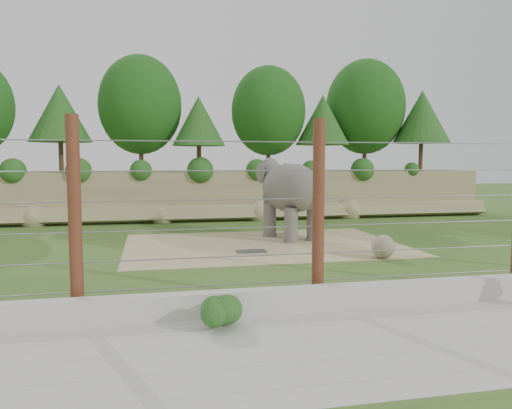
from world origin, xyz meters
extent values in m
plane|color=#31611F|center=(0.00, 0.00, 0.00)|extent=(90.00, 90.00, 0.00)
cube|color=#8E7D5A|center=(0.00, 13.00, 1.25)|extent=(30.00, 4.00, 2.50)
cube|color=#8E7D5A|center=(0.00, 10.70, 0.35)|extent=(30.00, 1.37, 1.07)
cylinder|color=#3F2B19|center=(-8.00, 12.50, 3.29)|extent=(0.24, 0.24, 1.58)
sphere|color=#124012|center=(-8.00, 12.50, 5.42)|extent=(3.60, 3.60, 3.60)
cylinder|color=#3F2B19|center=(-4.00, 13.00, 3.46)|extent=(0.24, 0.24, 1.92)
sphere|color=#124012|center=(-4.00, 13.00, 6.07)|extent=(4.40, 4.40, 4.40)
cylinder|color=#3F2B19|center=(-1.00, 11.80, 3.20)|extent=(0.24, 0.24, 1.40)
sphere|color=#124012|center=(-1.00, 11.80, 5.10)|extent=(3.20, 3.20, 3.20)
cylinder|color=#3F2B19|center=(3.00, 12.80, 3.41)|extent=(0.24, 0.24, 1.82)
sphere|color=#124012|center=(3.00, 12.80, 5.88)|extent=(4.16, 4.16, 4.16)
cylinder|color=#3F2B19|center=(6.00, 12.20, 3.25)|extent=(0.24, 0.24, 1.50)
sphere|color=#124012|center=(6.00, 12.20, 5.29)|extent=(3.44, 3.44, 3.44)
cylinder|color=#3F2B19|center=(9.00, 13.20, 3.51)|extent=(0.24, 0.24, 2.03)
sphere|color=#124012|center=(9.00, 13.20, 6.27)|extent=(4.64, 4.64, 4.64)
cylinder|color=#3F2B19|center=(12.00, 12.00, 3.32)|extent=(0.24, 0.24, 1.64)
sphere|color=#124012|center=(12.00, 12.00, 5.55)|extent=(3.76, 3.76, 3.76)
cube|color=tan|center=(0.50, 3.00, 0.01)|extent=(10.00, 7.00, 0.02)
cube|color=#262628|center=(-0.23, 1.70, 0.04)|extent=(1.00, 0.60, 0.03)
sphere|color=gray|center=(3.62, -0.30, 0.39)|extent=(0.75, 0.75, 0.75)
cube|color=beige|center=(0.00, -5.00, 0.25)|extent=(26.00, 0.35, 0.50)
cube|color=beige|center=(0.00, -7.00, 0.01)|extent=(26.00, 4.00, 0.01)
cylinder|color=#5C251A|center=(-5.00, -4.50, 2.00)|extent=(0.26, 0.26, 4.00)
cylinder|color=#5C251A|center=(0.00, -4.50, 2.00)|extent=(0.26, 0.26, 4.00)
cylinder|color=gray|center=(0.00, -4.50, 0.50)|extent=(20.00, 0.02, 0.02)
cylinder|color=gray|center=(0.00, -4.50, 1.10)|extent=(20.00, 0.02, 0.02)
cylinder|color=gray|center=(0.00, -4.50, 1.70)|extent=(20.00, 0.02, 0.02)
cylinder|color=gray|center=(0.00, -4.50, 2.30)|extent=(20.00, 0.02, 0.02)
cylinder|color=gray|center=(0.00, -4.50, 2.90)|extent=(20.00, 0.02, 0.02)
cylinder|color=gray|center=(0.00, -4.50, 3.50)|extent=(20.00, 0.02, 0.02)
sphere|color=#175217|center=(-2.35, -5.80, 0.32)|extent=(0.61, 0.61, 0.61)
camera|label=1|loc=(-3.54, -14.70, 3.11)|focal=35.00mm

